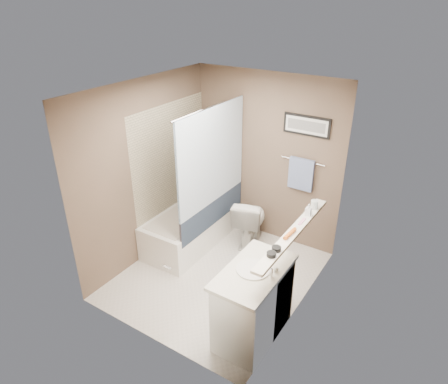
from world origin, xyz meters
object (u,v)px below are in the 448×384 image
Objects in this scene: vanity at (253,305)px; candle_bowl_near at (271,254)px; bathtub at (191,227)px; soap_bottle at (308,210)px; toilet at (250,220)px; candle_bowl_far at (276,249)px; hair_brush_front at (290,234)px; glass_jar at (314,205)px.

candle_bowl_near is at bearing -13.78° from vanity.
candle_bowl_near reaches higher than bathtub.
candle_bowl_near is 0.89m from soap_bottle.
candle_bowl_far reaches higher than toilet.
hair_brush_front is 2.20× the size of glass_jar.
bathtub is at bearing 19.38° from toilet.
glass_jar is (0.00, 0.65, 0.03)m from hair_brush_front.
toilet is at bearing 154.53° from glass_jar.
toilet is 5.34× the size of soap_bottle.
candle_bowl_far is (0.00, 0.11, 0.00)m from candle_bowl_near.
candle_bowl_near is (0.19, -0.04, 0.73)m from vanity.
bathtub is 2.08× the size of toilet.
hair_brush_front is at bearing -90.00° from glass_jar.
glass_jar is at bearing 139.54° from toilet.
soap_bottle is (1.79, -0.20, 0.93)m from bathtub.
glass_jar reaches higher than vanity.
toilet is 0.80× the size of vanity.
soap_bottle is at bearing 90.00° from candle_bowl_far.
candle_bowl_near is 1.07m from glass_jar.
soap_bottle is (0.00, 0.89, 0.05)m from candle_bowl_near.
vanity is at bearing -102.31° from soap_bottle.
glass_jar reaches higher than bathtub.
glass_jar is at bearing 90.00° from soap_bottle.
hair_brush_front is at bearing 90.00° from candle_bowl_far.
glass_jar reaches higher than toilet.
toilet reaches higher than bathtub.
soap_bottle reaches higher than toilet.
vanity reaches higher than toilet.
soap_bottle is at bearing -90.00° from glass_jar.
glass_jar is (1.79, -0.03, 0.92)m from bathtub.
candle_bowl_near is at bearing 109.33° from toilet.
candle_bowl_far is 0.79m from soap_bottle.
candle_bowl_near is 0.90× the size of glass_jar.
candle_bowl_far is 0.96m from glass_jar.
hair_brush_front is 0.48m from soap_bottle.
hair_brush_front reaches higher than toilet.
hair_brush_front is 1.63× the size of soap_bottle.
bathtub is at bearing 148.51° from candle_bowl_near.
candle_bowl_far reaches higher than vanity.
vanity is 0.76m from candle_bowl_near.
toilet is 1.98m from candle_bowl_far.
soap_bottle is at bearing 90.00° from hair_brush_front.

